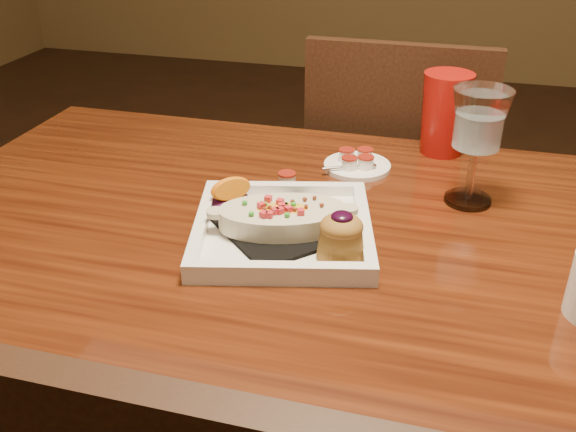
% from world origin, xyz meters
% --- Properties ---
extents(table, '(1.50, 0.90, 0.75)m').
position_xyz_m(table, '(0.00, 0.00, 0.65)').
color(table, '#63290E').
rests_on(table, floor).
extents(chair_far, '(0.42, 0.42, 0.93)m').
position_xyz_m(chair_far, '(-0.00, 0.63, 0.51)').
color(chair_far, black).
rests_on(chair_far, floor).
extents(plate, '(0.32, 0.32, 0.08)m').
position_xyz_m(plate, '(-0.10, -0.00, 0.78)').
color(plate, white).
rests_on(plate, table).
extents(goblet, '(0.09, 0.09, 0.19)m').
position_xyz_m(goblet, '(0.16, 0.20, 0.88)').
color(goblet, silver).
rests_on(goblet, table).
extents(saucer, '(0.12, 0.12, 0.08)m').
position_xyz_m(saucer, '(-0.05, 0.28, 0.76)').
color(saucer, white).
rests_on(saucer, table).
extents(creamer_loose, '(0.03, 0.03, 0.03)m').
position_xyz_m(creamer_loose, '(-0.15, 0.18, 0.76)').
color(creamer_loose, white).
rests_on(creamer_loose, table).
extents(red_tumbler, '(0.09, 0.09, 0.16)m').
position_xyz_m(red_tumbler, '(0.10, 0.40, 0.83)').
color(red_tumbler, '#AC120C').
rests_on(red_tumbler, table).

